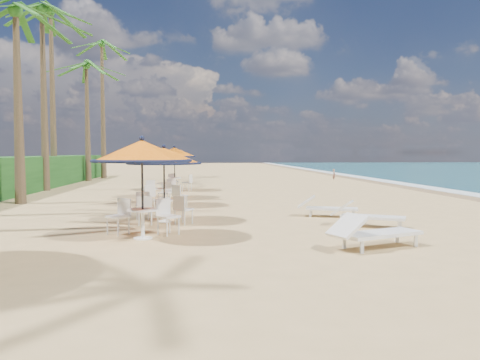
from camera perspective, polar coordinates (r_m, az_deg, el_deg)
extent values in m
plane|color=tan|center=(11.53, 14.49, -6.88)|extent=(160.00, 160.00, 0.00)
cube|color=white|center=(24.59, 27.21, -1.74)|extent=(1.20, 140.00, 0.04)
cube|color=olive|center=(24.12, 25.40, -1.79)|extent=(1.40, 140.00, 0.02)
cylinder|color=black|center=(11.17, -11.81, -1.17)|extent=(0.05, 0.05, 2.32)
cone|color=orange|center=(11.13, -11.87, 3.50)|extent=(2.32, 2.32, 0.50)
torus|color=black|center=(11.13, -11.85, 2.30)|extent=(2.32, 2.32, 0.07)
sphere|color=black|center=(11.14, -11.89, 5.01)|extent=(0.12, 0.12, 0.12)
cylinder|color=white|center=(11.21, -11.78, -3.59)|extent=(0.71, 0.71, 0.04)
cylinder|color=white|center=(11.26, -11.76, -5.27)|extent=(0.08, 0.08, 0.71)
cylinder|color=black|center=(13.81, -9.23, -0.59)|extent=(0.05, 0.05, 2.18)
cone|color=orange|center=(13.78, -9.26, 2.94)|extent=(2.18, 2.18, 0.47)
torus|color=black|center=(13.78, -9.25, 2.04)|extent=(2.18, 2.18, 0.07)
sphere|color=black|center=(13.78, -9.27, 4.08)|extent=(0.11, 0.11, 0.11)
cylinder|color=white|center=(13.84, -9.21, -2.43)|extent=(0.66, 0.66, 0.04)
cylinder|color=white|center=(13.88, -9.20, -3.71)|extent=(0.08, 0.08, 0.66)
cylinder|color=black|center=(17.97, -9.21, 0.38)|extent=(0.05, 0.05, 2.21)
cone|color=orange|center=(17.95, -9.24, 3.14)|extent=(2.21, 2.21, 0.48)
torus|color=black|center=(17.95, -9.23, 2.44)|extent=(2.22, 2.22, 0.07)
sphere|color=black|center=(17.95, -9.25, 4.04)|extent=(0.12, 0.12, 0.12)
cylinder|color=white|center=(18.00, -9.20, -1.06)|extent=(0.67, 0.67, 0.04)
cylinder|color=white|center=(18.03, -9.19, -2.06)|extent=(0.08, 0.08, 0.67)
cylinder|color=black|center=(21.02, -9.26, 0.83)|extent=(0.05, 0.05, 2.23)
cone|color=orange|center=(21.00, -9.28, 3.21)|extent=(2.23, 2.23, 0.48)
torus|color=black|center=(21.01, -9.27, 2.60)|extent=(2.23, 2.23, 0.07)
sphere|color=black|center=(21.01, -9.29, 3.98)|extent=(0.12, 0.12, 0.12)
cylinder|color=white|center=(21.05, -9.25, -0.41)|extent=(0.68, 0.68, 0.04)
cylinder|color=white|center=(21.07, -9.24, -1.28)|extent=(0.08, 0.08, 0.68)
cylinder|color=black|center=(25.07, -7.98, 1.33)|extent=(0.05, 0.05, 2.30)
cone|color=orange|center=(25.06, -8.00, 3.39)|extent=(2.30, 2.30, 0.50)
torus|color=black|center=(25.06, -8.00, 2.86)|extent=(2.30, 2.30, 0.07)
sphere|color=black|center=(25.06, -8.01, 4.05)|extent=(0.12, 0.12, 0.12)
cylinder|color=white|center=(25.09, -7.98, 0.25)|extent=(0.70, 0.70, 0.04)
cylinder|color=white|center=(25.11, -7.97, -0.50)|extent=(0.08, 0.08, 0.70)
cube|color=white|center=(10.48, 16.77, -6.28)|extent=(1.94, 1.30, 0.08)
cube|color=white|center=(9.84, 12.92, -5.45)|extent=(0.81, 0.85, 0.45)
cube|color=white|center=(10.51, 16.75, -7.21)|extent=(0.06, 0.06, 0.26)
cube|color=white|center=(13.26, 15.89, -4.37)|extent=(1.77, 1.33, 0.07)
cube|color=white|center=(13.36, 12.33, -3.32)|extent=(0.78, 0.80, 0.42)
cube|color=white|center=(13.28, 15.88, -5.04)|extent=(0.06, 0.06, 0.24)
cube|color=white|center=(15.05, 11.13, -3.44)|extent=(1.70, 1.02, 0.07)
cube|color=white|center=(15.06, 8.10, -2.62)|extent=(0.68, 0.71, 0.40)
cube|color=white|center=(15.07, 11.12, -4.01)|extent=(0.06, 0.06, 0.23)
cone|color=brown|center=(20.52, -25.42, 7.90)|extent=(0.44, 0.44, 7.53)
sphere|color=#28601B|center=(21.18, -25.69, 18.11)|extent=(0.56, 0.56, 0.56)
cone|color=brown|center=(27.06, -22.79, 8.90)|extent=(0.44, 0.44, 9.52)
sphere|color=#28601B|center=(27.94, -23.02, 18.66)|extent=(0.56, 0.56, 0.56)
cone|color=brown|center=(31.92, -21.89, 9.15)|extent=(0.44, 0.44, 10.76)
sphere|color=#28601B|center=(32.92, -22.10, 18.50)|extent=(0.56, 0.56, 0.56)
cone|color=brown|center=(34.91, -18.10, 6.54)|extent=(0.44, 0.44, 8.12)
sphere|color=#28601B|center=(35.38, -18.23, 13.11)|extent=(0.56, 0.56, 0.56)
cone|color=brown|center=(38.58, -16.38, 8.01)|extent=(0.44, 0.44, 10.49)
sphere|color=#28601B|center=(39.37, -16.51, 15.64)|extent=(0.56, 0.56, 0.56)
imported|color=brown|center=(34.90, 11.39, 0.69)|extent=(0.28, 0.36, 0.88)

